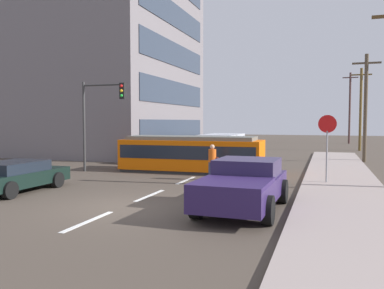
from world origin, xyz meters
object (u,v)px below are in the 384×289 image
object	(u,v)px
city_bus	(222,145)
pickup_truck_parked	(244,184)
parked_sedan_furthest	(207,143)
pedestrian_crossing	(212,160)
parked_sedan_far	(173,147)
parked_sedan_near	(15,176)
utility_pole_far	(361,108)
streetcar_tram	(192,153)
traffic_light_mast	(100,109)
parked_sedan_mid	(145,153)
utility_pole_mid	(366,106)
stop_sign	(327,134)
utility_pole_distant	(350,107)

from	to	relation	value
city_bus	pickup_truck_parked	bearing A→B (deg)	-73.23
parked_sedan_furthest	pedestrian_crossing	bearing A→B (deg)	-72.56
city_bus	parked_sedan_far	world-z (taller)	city_bus
parked_sedan_near	utility_pole_far	world-z (taller)	utility_pole_far
parked_sedan_near	pedestrian_crossing	bearing A→B (deg)	39.91
streetcar_tram	traffic_light_mast	world-z (taller)	traffic_light_mast
parked_sedan_mid	utility_pole_mid	distance (m)	15.14
streetcar_tram	city_bus	distance (m)	8.15
parked_sedan_mid	traffic_light_mast	distance (m)	6.33
pickup_truck_parked	parked_sedan_mid	world-z (taller)	pickup_truck_parked
pickup_truck_parked	stop_sign	bearing A→B (deg)	67.46
pedestrian_crossing	parked_sedan_mid	bearing A→B (deg)	135.27
pedestrian_crossing	pickup_truck_parked	distance (m)	6.27
city_bus	stop_sign	size ratio (longest dim) A/B	1.81
stop_sign	utility_pole_mid	size ratio (longest dim) A/B	0.40
parked_sedan_near	parked_sedan_far	xyz separation A→B (m)	(-0.35, 17.59, -0.00)
streetcar_tram	parked_sedan_near	bearing A→B (deg)	-119.70
pickup_truck_parked	streetcar_tram	bearing A→B (deg)	118.73
parked_sedan_furthest	parked_sedan_near	bearing A→B (deg)	-91.19
parked_sedan_far	pedestrian_crossing	bearing A→B (deg)	-60.76
parked_sedan_furthest	parked_sedan_mid	bearing A→B (deg)	-92.96
pickup_truck_parked	utility_pole_mid	xyz separation A→B (m)	(4.84, 16.86, 2.99)
streetcar_tram	parked_sedan_mid	size ratio (longest dim) A/B	1.87
pickup_truck_parked	city_bus	bearing A→B (deg)	106.77
stop_sign	streetcar_tram	bearing A→B (deg)	160.70
pickup_truck_parked	parked_sedan_far	bearing A→B (deg)	117.85
pickup_truck_parked	parked_sedan_mid	xyz separation A→B (m)	(-9.23, 12.24, -0.18)
pickup_truck_parked	utility_pole_distant	distance (m)	40.70
traffic_light_mast	parked_sedan_furthest	bearing A→B (deg)	88.23
city_bus	parked_sedan_far	xyz separation A→B (m)	(-4.50, 1.46, -0.40)
traffic_light_mast	utility_pole_far	bearing A→B (deg)	55.75
parked_sedan_furthest	traffic_light_mast	xyz separation A→B (m)	(-0.56, -18.11, 2.79)
parked_sedan_furthest	pickup_truck_parked	bearing A→B (deg)	-70.80
parked_sedan_furthest	stop_sign	world-z (taller)	stop_sign
stop_sign	utility_pole_far	xyz separation A→B (m)	(2.94, 22.02, 1.81)
utility_pole_far	parked_sedan_near	bearing A→B (deg)	-117.66
parked_sedan_mid	stop_sign	distance (m)	13.39
streetcar_tram	utility_pole_distant	distance (m)	33.53
parked_sedan_furthest	traffic_light_mast	size ratio (longest dim) A/B	0.92
utility_pole_distant	stop_sign	bearing A→B (deg)	-94.37
utility_pole_mid	utility_pole_far	world-z (taller)	utility_pole_far
parked_sedan_near	utility_pole_far	xyz separation A→B (m)	(14.45, 27.57, 3.38)
parked_sedan_furthest	utility_pole_distant	size ratio (longest dim) A/B	0.52
parked_sedan_far	traffic_light_mast	world-z (taller)	traffic_light_mast
city_bus	parked_sedan_mid	xyz separation A→B (m)	(-4.28, -4.18, -0.40)
utility_pole_mid	streetcar_tram	bearing A→B (deg)	-137.51
streetcar_tram	pedestrian_crossing	distance (m)	3.21
streetcar_tram	stop_sign	world-z (taller)	stop_sign
city_bus	pickup_truck_parked	xyz separation A→B (m)	(4.95, -16.42, -0.23)
parked_sedan_furthest	stop_sign	distance (m)	21.87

